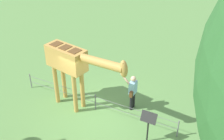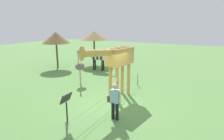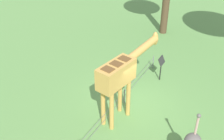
% 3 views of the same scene
% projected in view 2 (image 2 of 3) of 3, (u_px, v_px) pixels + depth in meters
% --- Properties ---
extents(ground_plane, '(60.00, 60.00, 0.00)m').
position_uv_depth(ground_plane, '(110.00, 104.00, 9.89)').
color(ground_plane, '#60934C').
extents(giraffe, '(3.80, 1.14, 3.09)m').
position_uv_depth(giraffe, '(116.00, 60.00, 10.14)').
color(giraffe, gold).
rests_on(giraffe, ground_plane).
extents(visitor, '(0.65, 0.58, 1.70)m').
position_uv_depth(visitor, '(115.00, 99.00, 8.11)').
color(visitor, black).
rests_on(visitor, ground_plane).
extents(zebra, '(0.54, 1.82, 1.66)m').
position_uv_depth(zebra, '(99.00, 57.00, 16.50)').
color(zebra, black).
rests_on(zebra, ground_plane).
extents(ostrich, '(0.70, 0.56, 2.25)m').
position_uv_depth(ostrich, '(80.00, 67.00, 12.89)').
color(ostrich, '#CC9E93').
rests_on(ostrich, ground_plane).
extents(shade_hut_near, '(2.78, 2.78, 3.19)m').
position_uv_depth(shade_hut_near, '(94.00, 36.00, 18.91)').
color(shade_hut_near, brown).
rests_on(shade_hut_near, ground_plane).
extents(shade_hut_far, '(2.49, 2.49, 3.20)m').
position_uv_depth(shade_hut_far, '(56.00, 38.00, 17.28)').
color(shade_hut_far, brown).
rests_on(shade_hut_far, ground_plane).
extents(info_sign, '(0.56, 0.21, 1.32)m').
position_uv_depth(info_sign, '(66.00, 102.00, 7.69)').
color(info_sign, black).
rests_on(info_sign, ground_plane).
extents(wire_fence, '(7.05, 0.05, 0.75)m').
position_uv_depth(wire_fence, '(113.00, 97.00, 9.72)').
color(wire_fence, slate).
rests_on(wire_fence, ground_plane).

